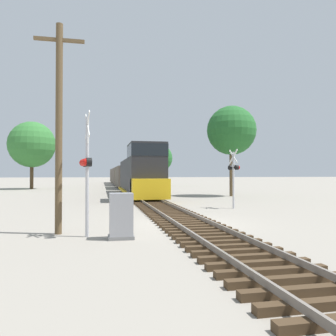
% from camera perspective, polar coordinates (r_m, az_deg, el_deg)
% --- Properties ---
extents(ground_plane, '(400.00, 400.00, 0.00)m').
position_cam_1_polar(ground_plane, '(14.66, 2.95, -9.66)').
color(ground_plane, gray).
extents(rail_track_bed, '(2.60, 160.00, 0.31)m').
position_cam_1_polar(rail_track_bed, '(14.64, 2.95, -9.14)').
color(rail_track_bed, '#42301E').
rests_on(rail_track_bed, ground).
extents(freight_train, '(2.88, 62.77, 4.68)m').
position_cam_1_polar(freight_train, '(52.95, -7.65, -1.39)').
color(freight_train, '#232326').
rests_on(freight_train, ground).
extents(crossing_signal_near, '(0.48, 1.02, 4.37)m').
position_cam_1_polar(crossing_signal_near, '(11.81, -14.03, 0.44)').
color(crossing_signal_near, '#B7B7BC').
rests_on(crossing_signal_near, ground).
extents(crossing_signal_far, '(0.49, 1.01, 3.77)m').
position_cam_1_polar(crossing_signal_far, '(21.28, 11.38, -0.66)').
color(crossing_signal_far, '#B7B7BC').
rests_on(crossing_signal_far, ground).
extents(relay_cabinet, '(0.86, 0.62, 1.55)m').
position_cam_1_polar(relay_cabinet, '(11.30, -8.16, -8.32)').
color(relay_cabinet, slate).
rests_on(relay_cabinet, ground).
extents(utility_pole, '(1.80, 0.25, 7.75)m').
position_cam_1_polar(utility_pole, '(12.77, -18.46, 7.31)').
color(utility_pole, brown).
rests_on(utility_pole, ground).
extents(tree_far_right, '(4.85, 4.85, 8.94)m').
position_cam_1_polar(tree_far_right, '(33.24, 10.99, 6.40)').
color(tree_far_right, brown).
rests_on(tree_far_right, ground).
extents(tree_mid_background, '(6.63, 6.63, 9.77)m').
position_cam_1_polar(tree_mid_background, '(51.41, -22.62, 3.78)').
color(tree_mid_background, '#473521').
rests_on(tree_mid_background, ground).
extents(tree_deep_background, '(5.15, 5.15, 7.66)m').
position_cam_1_polar(tree_deep_background, '(59.85, -1.69, 1.71)').
color(tree_deep_background, '#473521').
rests_on(tree_deep_background, ground).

